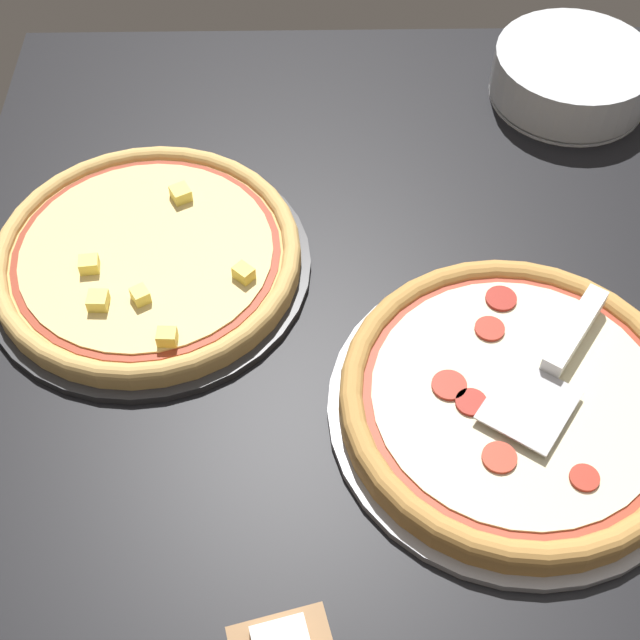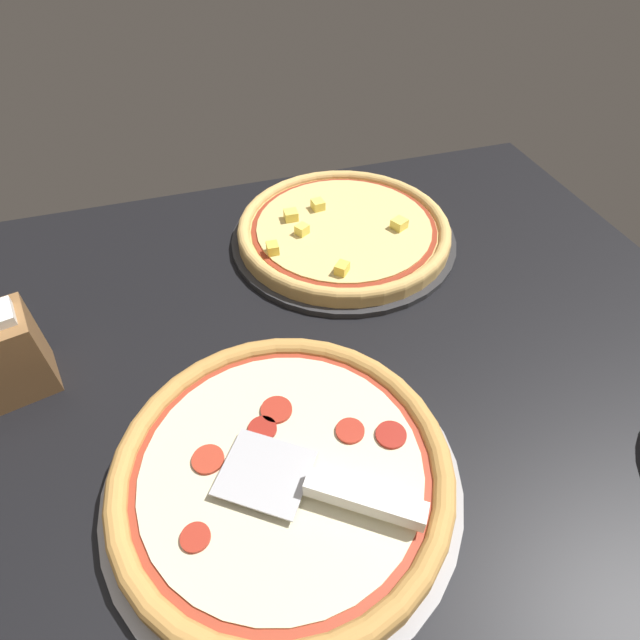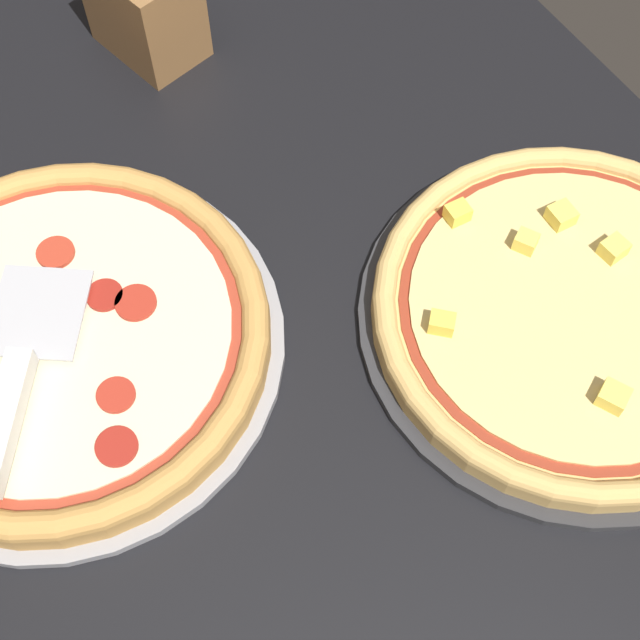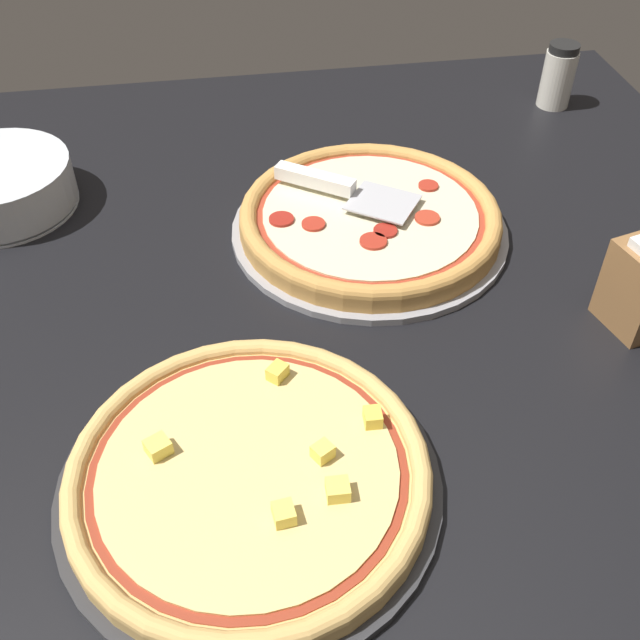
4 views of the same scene
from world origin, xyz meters
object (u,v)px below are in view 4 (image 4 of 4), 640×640
pizza_front (370,217)px  pizza_back (249,473)px  serving_spatula (331,185)px  parmesan_shaker (558,76)px

pizza_front → pizza_back: size_ratio=1.02×
serving_spatula → pizza_back: bearing=70.5°
serving_spatula → parmesan_shaker: bearing=-148.8°
pizza_back → parmesan_shaker: bearing=-130.1°
pizza_front → parmesan_shaker: bearing=-141.2°
pizza_back → parmesan_shaker: 95.59cm
pizza_front → pizza_back: 45.28cm
parmesan_shaker → pizza_back: bearing=49.9°
pizza_front → serving_spatula: bearing=-48.6°
pizza_back → parmesan_shaker: parmesan_shaker is taller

